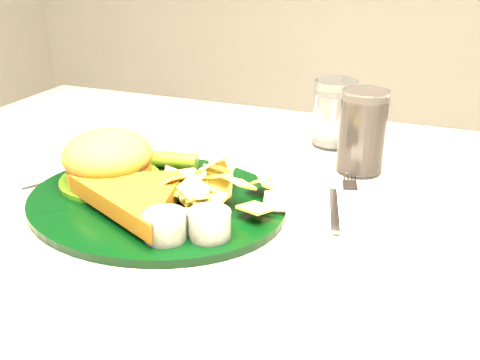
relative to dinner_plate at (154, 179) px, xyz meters
The scene contains 6 objects.
dinner_plate is the anchor object (origin of this frame).
water_glass 0.35m from the dinner_plate, 61.86° to the left, with size 0.07×0.07×0.11m, color white.
cola_glass 0.31m from the dinner_plate, 43.13° to the left, with size 0.07×0.07×0.12m, color black.
fork_napkin 0.23m from the dinner_plate, 18.45° to the left, with size 0.12×0.15×0.01m, color white, non-canonical shape.
spoon 0.17m from the dinner_plate, behind, with size 0.04×0.13×0.01m, color white, non-canonical shape.
ramekin 0.23m from the dinner_plate, 120.02° to the left, with size 0.04×0.04×0.02m, color white.
Camera 1 is at (0.24, -0.60, 1.07)m, focal length 40.00 mm.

